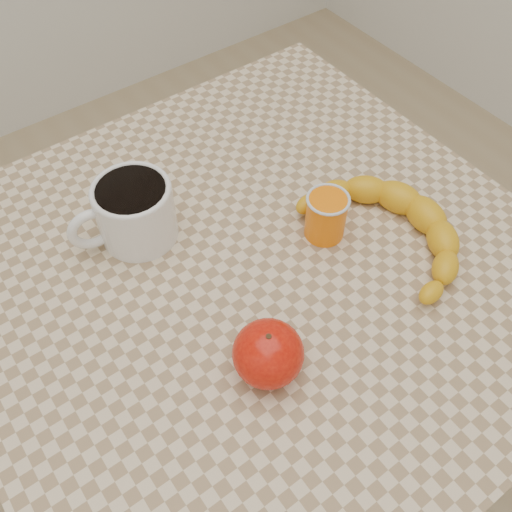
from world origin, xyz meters
TOP-DOWN VIEW (x-y plane):
  - ground at (0.00, 0.00)m, footprint 3.00×3.00m
  - table at (0.00, 0.00)m, footprint 0.80×0.80m
  - coffee_mug at (-0.10, 0.15)m, footprint 0.16×0.12m
  - orange_juice_glass at (0.11, -0.01)m, footprint 0.06×0.06m
  - apple at (-0.08, -0.14)m, footprint 0.10×0.10m
  - banana at (0.18, -0.07)m, footprint 0.23×0.31m

SIDE VIEW (x-z plane):
  - ground at x=0.00m, z-range 0.00..0.00m
  - table at x=0.00m, z-range 0.29..1.04m
  - banana at x=0.18m, z-range 0.75..0.80m
  - orange_juice_glass at x=0.11m, z-range 0.75..0.82m
  - apple at x=-0.08m, z-range 0.75..0.83m
  - coffee_mug at x=-0.10m, z-range 0.75..0.85m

